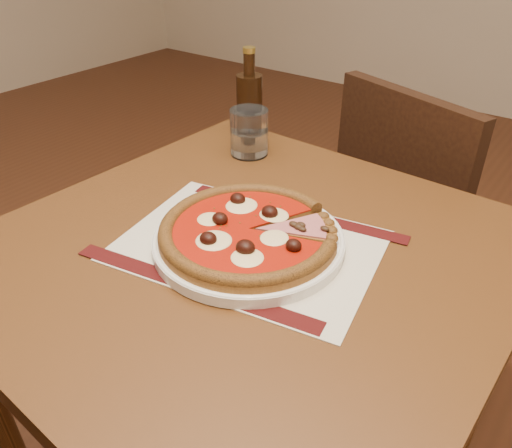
{
  "coord_description": "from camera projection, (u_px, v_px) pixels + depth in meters",
  "views": [
    {
      "loc": [
        1.31,
        -0.59,
        1.22
      ],
      "look_at": [
        0.9,
        -0.05,
        0.78
      ],
      "focal_mm": 35.0,
      "sensor_mm": 36.0,
      "label": 1
    }
  ],
  "objects": [
    {
      "name": "table",
      "position": [
        249.0,
        292.0,
        0.87
      ],
      "size": [
        0.83,
        0.83,
        0.75
      ],
      "rotation": [
        0.0,
        0.0,
        -0.04
      ],
      "color": "#5E3216",
      "rests_on": "ground"
    },
    {
      "name": "chair_far",
      "position": [
        415.0,
        218.0,
        1.37
      ],
      "size": [
        0.52,
        0.52,
        0.86
      ],
      "rotation": [
        0.0,
        0.0,
        2.79
      ],
      "color": "black",
      "rests_on": "ground"
    },
    {
      "name": "placemat",
      "position": [
        249.0,
        246.0,
        0.81
      ],
      "size": [
        0.45,
        0.36,
        0.0
      ],
      "primitive_type": "cube",
      "rotation": [
        0.0,
        0.0,
        0.18
      ],
      "color": "beige",
      "rests_on": "table"
    },
    {
      "name": "plate",
      "position": [
        249.0,
        240.0,
        0.8
      ],
      "size": [
        0.31,
        0.31,
        0.02
      ],
      "primitive_type": "cylinder",
      "color": "white",
      "rests_on": "placemat"
    },
    {
      "name": "pizza",
      "position": [
        248.0,
        230.0,
        0.79
      ],
      "size": [
        0.29,
        0.29,
        0.04
      ],
      "color": "#976124",
      "rests_on": "plate"
    },
    {
      "name": "ham_slice",
      "position": [
        306.0,
        228.0,
        0.8
      ],
      "size": [
        0.12,
        0.11,
        0.02
      ],
      "rotation": [
        0.0,
        0.0,
        0.73
      ],
      "color": "#976124",
      "rests_on": "plate"
    },
    {
      "name": "water_glass",
      "position": [
        249.0,
        132.0,
        1.08
      ],
      "size": [
        0.11,
        0.11,
        0.1
      ],
      "primitive_type": "cylinder",
      "rotation": [
        0.0,
        0.0,
        0.4
      ],
      "color": "white",
      "rests_on": "table"
    },
    {
      "name": "bottle",
      "position": [
        249.0,
        102.0,
        1.16
      ],
      "size": [
        0.06,
        0.06,
        0.2
      ],
      "color": "black",
      "rests_on": "table"
    }
  ]
}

